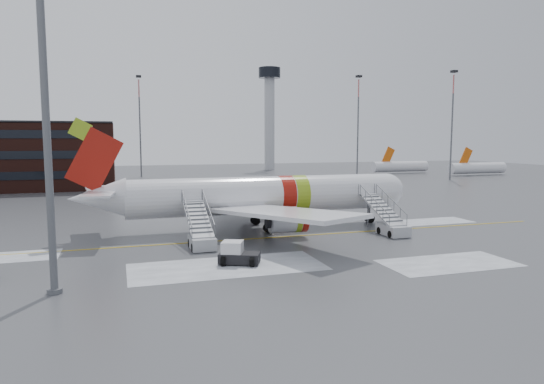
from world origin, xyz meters
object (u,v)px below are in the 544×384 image
object	(u,v)px
airliner	(257,196)
light_mast_near	(43,69)
airstair_aft	(200,235)
pushback_tug	(237,254)
airstair_fwd	(389,223)

from	to	relation	value
airliner	light_mast_near	world-z (taller)	light_mast_near
airliner	airstair_aft	world-z (taller)	airliner
airstair_aft	pushback_tug	size ratio (longest dim) A/B	2.30
light_mast_near	airstair_aft	bearing A→B (deg)	43.66
airstair_fwd	light_mast_near	world-z (taller)	light_mast_near
airliner	light_mast_near	distance (m)	25.88
airstair_fwd	airstair_aft	size ratio (longest dim) A/B	1.00
airstair_aft	light_mast_near	bearing A→B (deg)	-136.34
airliner	pushback_tug	world-z (taller)	airliner
airliner	airstair_aft	bearing A→B (deg)	-136.73
airstair_fwd	light_mast_near	distance (m)	32.86
airliner	pushback_tug	bearing A→B (deg)	-112.05
airliner	light_mast_near	xyz separation A→B (m)	(-17.37, -16.49, 9.80)
airstair_aft	pushback_tug	xyz separation A→B (m)	(1.63, -6.57, -0.32)
airstair_fwd	airliner	bearing A→B (deg)	150.36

